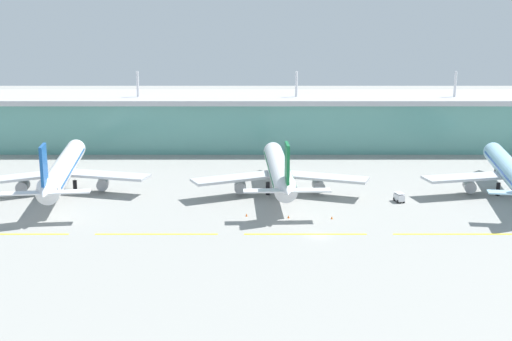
% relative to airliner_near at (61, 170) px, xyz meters
% --- Properties ---
extents(ground_plane, '(600.00, 600.00, 0.00)m').
position_rel_airliner_near_xyz_m(ground_plane, '(67.86, -38.03, -6.45)').
color(ground_plane, gray).
extents(terminal_building, '(288.00, 34.00, 28.19)m').
position_rel_airliner_near_xyz_m(terminal_building, '(67.86, 63.67, 3.34)').
color(terminal_building, '#5B9E93').
rests_on(terminal_building, ground).
extents(airliner_near, '(48.44, 65.54, 18.90)m').
position_rel_airliner_near_xyz_m(airliner_near, '(0.00, 0.00, 0.00)').
color(airliner_near, white).
rests_on(airliner_near, ground).
extents(airliner_middle, '(48.75, 58.88, 18.90)m').
position_rel_airliner_near_xyz_m(airliner_middle, '(59.95, -1.32, -0.01)').
color(airliner_middle, silver).
rests_on(airliner_middle, ground).
extents(airliner_far, '(48.27, 61.85, 18.90)m').
position_rel_airliner_near_xyz_m(airliner_far, '(123.26, -2.80, -0.00)').
color(airliner_far, '#9ED1EA').
rests_on(airliner_far, ground).
extents(taxiway_stripe_west, '(28.00, 0.70, 0.04)m').
position_rel_airliner_near_xyz_m(taxiway_stripe_west, '(-3.14, -36.94, -6.43)').
color(taxiway_stripe_west, yellow).
rests_on(taxiway_stripe_west, ground).
extents(taxiway_stripe_mid_west, '(28.00, 0.70, 0.04)m').
position_rel_airliner_near_xyz_m(taxiway_stripe_mid_west, '(30.86, -36.94, -6.43)').
color(taxiway_stripe_mid_west, yellow).
rests_on(taxiway_stripe_mid_west, ground).
extents(taxiway_stripe_centre, '(28.00, 0.70, 0.04)m').
position_rel_airliner_near_xyz_m(taxiway_stripe_centre, '(64.86, -36.94, -6.43)').
color(taxiway_stripe_centre, yellow).
rests_on(taxiway_stripe_centre, ground).
extents(taxiway_stripe_mid_east, '(28.00, 0.70, 0.04)m').
position_rel_airliner_near_xyz_m(taxiway_stripe_mid_east, '(98.86, -36.94, -6.43)').
color(taxiway_stripe_mid_east, yellow).
rests_on(taxiway_stripe_mid_east, ground).
extents(baggage_cart, '(2.63, 3.89, 2.48)m').
position_rel_airliner_near_xyz_m(baggage_cart, '(91.59, -9.95, -5.19)').
color(baggage_cart, silver).
rests_on(baggage_cart, ground).
extents(safety_cone_left_wingtip, '(0.56, 0.56, 0.70)m').
position_rel_airliner_near_xyz_m(safety_cone_left_wingtip, '(72.13, -25.32, -6.10)').
color(safety_cone_left_wingtip, orange).
rests_on(safety_cone_left_wingtip, ground).
extents(safety_cone_nose_front, '(0.56, 0.56, 0.70)m').
position_rel_airliner_near_xyz_m(safety_cone_nose_front, '(61.57, -24.58, -6.10)').
color(safety_cone_nose_front, orange).
rests_on(safety_cone_nose_front, ground).
extents(safety_cone_right_wingtip, '(0.56, 0.56, 0.70)m').
position_rel_airliner_near_xyz_m(safety_cone_right_wingtip, '(51.26, -23.06, -6.10)').
color(safety_cone_right_wingtip, orange).
rests_on(safety_cone_right_wingtip, ground).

